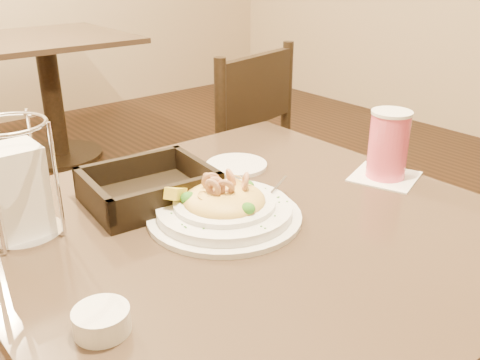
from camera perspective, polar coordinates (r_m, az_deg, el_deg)
main_table at (r=1.11m, az=0.68°, el=-15.52°), size 0.90×0.90×0.75m
background_table at (r=3.44m, az=-19.69°, el=10.31°), size 0.91×0.91×0.75m
dining_chair_near at (r=1.90m, az=-1.53°, el=1.25°), size 0.50×0.50×0.93m
pasta_bowl at (r=0.98m, az=-1.72°, el=-2.86°), size 0.31×0.29×0.09m
drink_glass at (r=1.19m, az=15.54°, el=3.58°), size 0.17×0.17×0.15m
bread_basket at (r=1.07m, az=-9.72°, el=-1.10°), size 0.25×0.22×0.07m
napkin_caddy at (r=0.98m, az=-22.63°, el=-0.81°), size 0.13×0.13×0.21m
side_plate at (r=1.23m, az=-0.38°, el=1.59°), size 0.16×0.16×0.01m
butter_ramekin at (r=0.74m, az=-14.54°, el=-14.31°), size 0.08×0.08×0.03m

